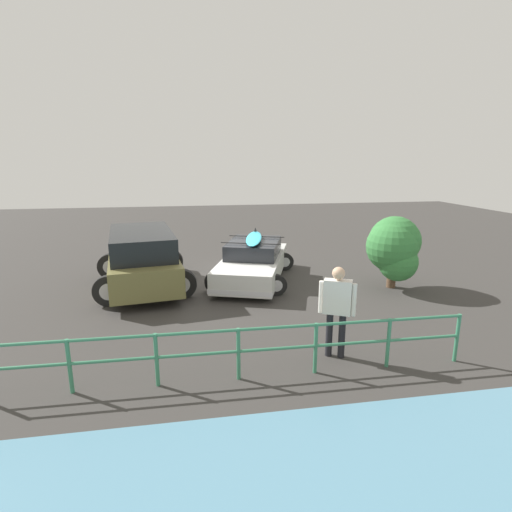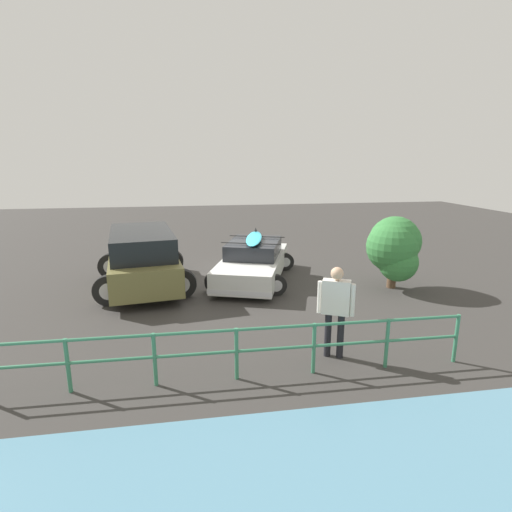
% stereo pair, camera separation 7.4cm
% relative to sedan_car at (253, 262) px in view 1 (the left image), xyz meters
% --- Properties ---
extents(ground_plane, '(44.00, 44.00, 0.02)m').
position_rel_sedan_car_xyz_m(ground_plane, '(0.75, 0.11, -0.62)').
color(ground_plane, '#383533').
rests_on(ground_plane, ground).
extents(sedan_car, '(3.22, 4.77, 1.55)m').
position_rel_sedan_car_xyz_m(sedan_car, '(0.00, 0.00, 0.00)').
color(sedan_car, silver).
rests_on(sedan_car, ground).
extents(suv_car, '(3.15, 4.73, 1.76)m').
position_rel_sedan_car_xyz_m(suv_car, '(3.43, 0.24, 0.31)').
color(suv_car, brown).
rests_on(suv_car, ground).
extents(person_bystander, '(0.66, 0.42, 1.85)m').
position_rel_sedan_car_xyz_m(person_bystander, '(-0.77, 5.42, 0.50)').
color(person_bystander, black).
rests_on(person_bystander, ground).
extents(railing_fence, '(8.53, 0.17, 0.97)m').
position_rel_sedan_car_xyz_m(railing_fence, '(1.22, 5.94, 0.03)').
color(railing_fence, '#387F5B').
rests_on(railing_fence, ground).
extents(bush_near_left, '(1.72, 1.67, 2.20)m').
position_rel_sedan_car_xyz_m(bush_near_left, '(-4.05, 1.55, 0.73)').
color(bush_near_left, brown).
rests_on(bush_near_left, ground).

